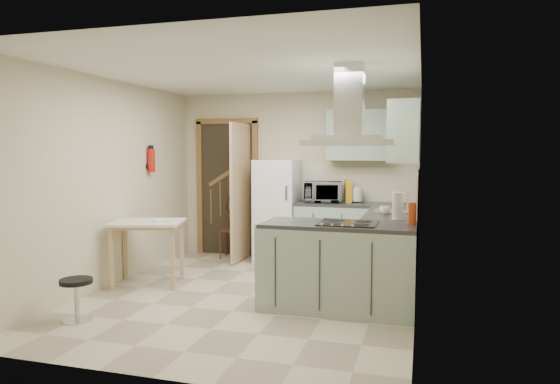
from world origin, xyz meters
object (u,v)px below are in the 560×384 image
(fridge, at_px, (277,211))
(peninsula, at_px, (338,267))
(bentwood_chair, at_px, (233,230))
(drop_leaf_table, at_px, (148,253))
(microwave, at_px, (323,192))
(extractor_hood, at_px, (349,143))
(stool, at_px, (77,300))

(fridge, relative_size, peninsula, 0.97)
(peninsula, height_order, bentwood_chair, peninsula)
(drop_leaf_table, distance_m, bentwood_chair, 1.78)
(peninsula, distance_m, microwave, 2.15)
(drop_leaf_table, bearing_deg, peninsula, -22.97)
(extractor_hood, bearing_deg, peninsula, 180.00)
(bentwood_chair, relative_size, stool, 2.07)
(fridge, bearing_deg, microwave, 1.28)
(fridge, height_order, extractor_hood, extractor_hood)
(peninsula, relative_size, stool, 3.75)
(peninsula, relative_size, extractor_hood, 1.72)
(peninsula, bearing_deg, drop_leaf_table, 172.59)
(drop_leaf_table, bearing_deg, extractor_hood, -22.67)
(fridge, height_order, bentwood_chair, fridge)
(fridge, distance_m, microwave, 0.74)
(microwave, bearing_deg, bentwood_chair, 167.46)
(drop_leaf_table, relative_size, stool, 2.02)
(fridge, relative_size, extractor_hood, 1.67)
(fridge, xyz_separation_m, drop_leaf_table, (-1.16, -1.67, -0.36))
(peninsula, bearing_deg, fridge, 121.74)
(peninsula, xyz_separation_m, microwave, (-0.55, 2.00, 0.60))
(fridge, height_order, drop_leaf_table, fridge)
(extractor_hood, relative_size, microwave, 1.70)
(stool, relative_size, microwave, 0.78)
(peninsula, bearing_deg, extractor_hood, 0.00)
(bentwood_chair, bearing_deg, microwave, -7.37)
(fridge, relative_size, stool, 3.63)
(microwave, bearing_deg, extractor_hood, -82.86)
(fridge, xyz_separation_m, peninsula, (1.22, -1.98, -0.30))
(microwave, bearing_deg, stool, -131.86)
(extractor_hood, height_order, bentwood_chair, extractor_hood)
(peninsula, distance_m, stool, 2.59)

